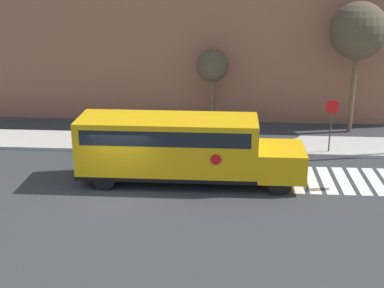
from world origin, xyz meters
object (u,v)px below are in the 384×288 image
tree_near_sidewalk (213,67)px  tree_far_sidewalk (359,31)px  school_bus (178,146)px  stop_sign (331,119)px

tree_near_sidewalk → tree_far_sidewalk: 8.17m
tree_near_sidewalk → tree_far_sidewalk: size_ratio=0.63×
school_bus → stop_sign: school_bus is taller
school_bus → tree_far_sidewalk: bearing=41.8°
school_bus → stop_sign: 8.28m
school_bus → stop_sign: size_ratio=3.44×
stop_sign → tree_far_sidewalk: 5.79m
school_bus → tree_far_sidewalk: size_ratio=1.33×
school_bus → tree_far_sidewalk: (9.02, 8.06, 4.00)m
school_bus → tree_near_sidewalk: (1.15, 8.66, 1.86)m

